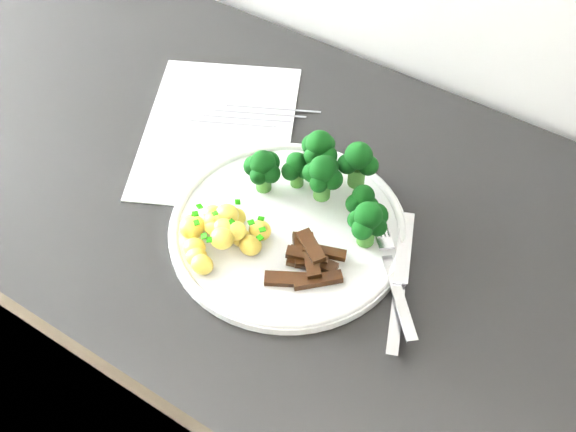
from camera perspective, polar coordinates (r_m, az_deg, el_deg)
counter at (r=1.24m, az=0.45°, el=-12.59°), size 2.30×0.57×0.86m
recipe_paper at (r=0.98m, az=-5.39°, el=6.68°), size 0.30×0.33×0.00m
plate at (r=0.85m, az=-0.00°, el=-0.97°), size 0.28×0.28×0.02m
broccoli at (r=0.85m, az=3.03°, el=3.16°), size 0.19×0.11×0.07m
potatoes at (r=0.83m, az=-5.26°, el=-1.29°), size 0.10×0.10×0.04m
beef_strips at (r=0.81m, az=1.63°, el=-3.51°), size 0.08×0.08×0.02m
fork at (r=0.80m, az=8.23°, el=-4.73°), size 0.12×0.14×0.02m
knife at (r=0.80m, az=8.56°, el=-6.28°), size 0.09×0.18×0.02m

